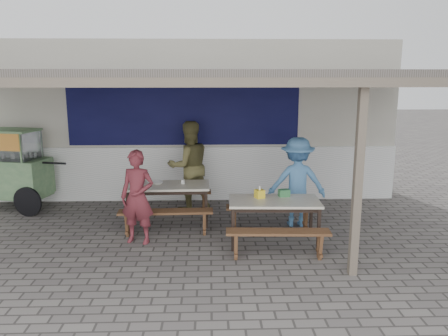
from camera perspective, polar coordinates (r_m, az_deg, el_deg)
name	(u,v)px	position (r m, az deg, el deg)	size (l,w,h in m)	color
ground	(188,251)	(7.09, -4.75, -10.75)	(60.00, 60.00, 0.00)	#655F5B
back_wall	(194,121)	(10.17, -3.94, 6.18)	(9.00, 1.28, 3.50)	beige
warung_roof	(189,77)	(7.44, -4.65, 11.77)	(9.00, 4.21, 2.81)	#5B534E
table_left	(168,189)	(8.21, -7.33, -2.68)	(1.55, 0.79, 0.75)	silver
bench_left_street	(166,216)	(7.68, -7.60, -6.29)	(1.64, 0.32, 0.45)	brown
bench_left_wall	(171,196)	(8.92, -6.99, -3.70)	(1.64, 0.32, 0.45)	brown
table_right	(274,204)	(7.19, 6.57, -4.75)	(1.50, 0.83, 0.75)	silver
bench_right_street	(278,238)	(6.71, 7.05, -9.00)	(1.58, 0.34, 0.45)	brown
bench_right_wall	(270,212)	(7.89, 6.04, -5.78)	(1.58, 0.34, 0.45)	brown
vendor_cart	(11,166)	(9.99, -26.09, 0.20)	(2.16, 1.16, 1.68)	#789A67
patron_street_side	(138,197)	(7.32, -11.23, -3.75)	(0.57, 0.37, 1.56)	maroon
patron_wall_side	(189,166)	(8.97, -4.57, 0.26)	(0.90, 0.70, 1.85)	brown
patron_right_table	(297,182)	(8.12, 9.51, -1.81)	(1.07, 0.61, 1.65)	#4E86BE
tissue_box	(260,194)	(7.26, 4.67, -3.38)	(0.14, 0.14, 0.14)	yellow
donation_box	(284,193)	(7.39, 7.84, -3.25)	(0.18, 0.12, 0.12)	#337341
condiment_jar	(183,182)	(8.22, -5.40, -1.78)	(0.07, 0.07, 0.08)	silver
condiment_bowl	(158,183)	(8.26, -8.64, -1.90)	(0.20, 0.20, 0.05)	white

